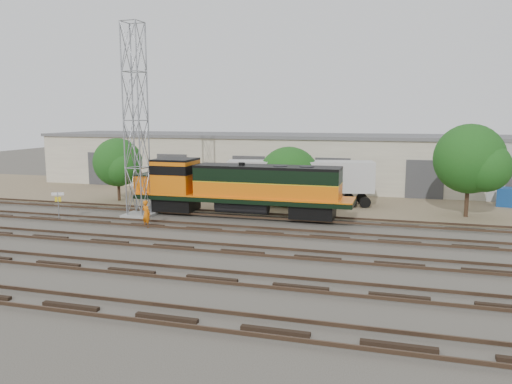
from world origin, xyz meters
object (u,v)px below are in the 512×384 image
(semi_trailer, at_px, (303,177))
(locomotive, at_px, (238,187))
(worker, at_px, (146,214))
(signal_tower, at_px, (136,124))

(semi_trailer, bearing_deg, locomotive, -132.21)
(semi_trailer, bearing_deg, worker, -139.35)
(semi_trailer, bearing_deg, signal_tower, -155.30)
(locomotive, relative_size, signal_tower, 1.17)
(worker, distance_m, semi_trailer, 13.72)
(locomotive, relative_size, worker, 8.94)
(signal_tower, height_order, semi_trailer, signal_tower)
(locomotive, distance_m, signal_tower, 8.44)
(locomotive, xyz_separation_m, signal_tower, (-6.98, -1.72, 4.42))
(locomotive, distance_m, worker, 6.86)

